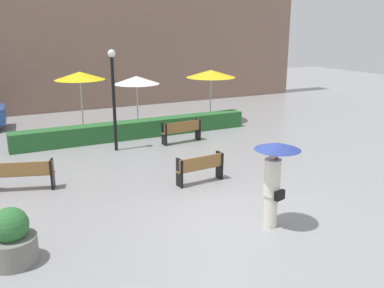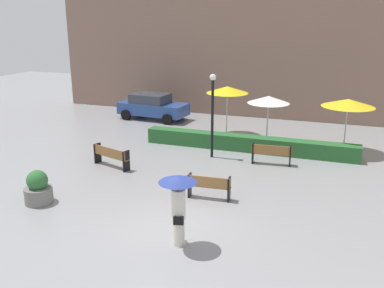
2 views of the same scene
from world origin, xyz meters
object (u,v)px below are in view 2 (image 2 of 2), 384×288
object	(u,v)px
lamp_post	(212,107)
patio_umbrella_yellow_far	(348,103)
pedestrian_with_umbrella	(178,200)
planter_pot	(38,189)
patio_umbrella_yellow	(227,90)
patio_umbrella_white	(269,100)
bench_back_row	(271,153)
bench_mid_center	(209,185)
bench_far_left	(111,155)
parked_car	(153,106)

from	to	relation	value
lamp_post	patio_umbrella_yellow_far	size ratio (longest dim) A/B	1.48
pedestrian_with_umbrella	planter_pot	size ratio (longest dim) A/B	1.77
lamp_post	patio_umbrella_yellow	xyz separation A→B (m)	(-0.38, 3.88, 0.12)
patio_umbrella_white	bench_back_row	bearing A→B (deg)	-76.54
bench_back_row	planter_pot	xyz separation A→B (m)	(-6.76, -6.55, -0.02)
pedestrian_with_umbrella	patio_umbrella_yellow_far	bearing A→B (deg)	68.27
bench_mid_center	bench_far_left	distance (m)	5.17
parked_car	bench_back_row	bearing A→B (deg)	-35.95
lamp_post	bench_far_left	bearing A→B (deg)	-143.16
bench_mid_center	bench_back_row	xyz separation A→B (m)	(1.43, 4.32, 0.02)
bench_back_row	parked_car	xyz separation A→B (m)	(-8.29, 6.01, 0.29)
bench_far_left	patio_umbrella_yellow	distance (m)	7.56
bench_back_row	patio_umbrella_white	xyz separation A→B (m)	(-0.75, 3.13, 1.68)
bench_far_left	patio_umbrella_yellow	bearing A→B (deg)	63.87
bench_mid_center	bench_back_row	distance (m)	4.55
patio_umbrella_yellow	lamp_post	bearing A→B (deg)	-84.47
bench_mid_center	lamp_post	xyz separation A→B (m)	(-1.26, 4.46, 1.80)
patio_umbrella_white	bench_far_left	bearing A→B (deg)	-134.17
bench_back_row	lamp_post	bearing A→B (deg)	177.11
patio_umbrella_yellow	patio_umbrella_white	xyz separation A→B (m)	(2.31, -0.88, -0.22)
patio_umbrella_white	patio_umbrella_yellow	bearing A→B (deg)	159.16
bench_back_row	patio_umbrella_white	size ratio (longest dim) A/B	0.72
bench_mid_center	bench_far_left	world-z (taller)	bench_far_left
patio_umbrella_white	parked_car	world-z (taller)	patio_umbrella_white
parked_car	patio_umbrella_yellow_far	bearing A→B (deg)	-15.76
pedestrian_with_umbrella	bench_far_left	bearing A→B (deg)	134.92
bench_mid_center	pedestrian_with_umbrella	bearing A→B (deg)	-87.32
pedestrian_with_umbrella	patio_umbrella_white	world-z (taller)	patio_umbrella_white
bench_back_row	patio_umbrella_yellow_far	world-z (taller)	patio_umbrella_yellow_far
bench_back_row	patio_umbrella_white	bearing A→B (deg)	103.46
planter_pot	patio_umbrella_yellow_far	xyz separation A→B (m)	(9.65, 9.41, 1.84)
planter_pot	parked_car	bearing A→B (deg)	96.97
patio_umbrella_yellow	bench_mid_center	bearing A→B (deg)	-78.92
bench_mid_center	bench_back_row	bearing A→B (deg)	71.74
bench_far_left	patio_umbrella_white	distance (m)	8.12
planter_pot	patio_umbrella_yellow	xyz separation A→B (m)	(3.70, 10.56, 1.92)
pedestrian_with_umbrella	patio_umbrella_yellow	size ratio (longest dim) A/B	0.79
parked_car	planter_pot	bearing A→B (deg)	-83.03
bench_mid_center	patio_umbrella_white	size ratio (longest dim) A/B	0.64
lamp_post	planter_pot	bearing A→B (deg)	-121.37
bench_mid_center	patio_umbrella_yellow_far	world-z (taller)	patio_umbrella_yellow_far
bench_back_row	bench_mid_center	bearing A→B (deg)	-108.26
patio_umbrella_yellow	patio_umbrella_white	world-z (taller)	patio_umbrella_yellow
bench_far_left	patio_umbrella_white	xyz separation A→B (m)	(5.53, 5.69, 1.69)
bench_back_row	patio_umbrella_yellow	distance (m)	5.39
pedestrian_with_umbrella	patio_umbrella_yellow_far	xyz separation A→B (m)	(4.16, 10.44, 0.97)
pedestrian_with_umbrella	lamp_post	xyz separation A→B (m)	(-1.41, 7.72, 0.94)
bench_mid_center	planter_pot	xyz separation A→B (m)	(-5.33, -2.23, -0.01)
parked_car	bench_far_left	bearing A→B (deg)	-76.80
patio_umbrella_yellow	planter_pot	bearing A→B (deg)	-109.31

